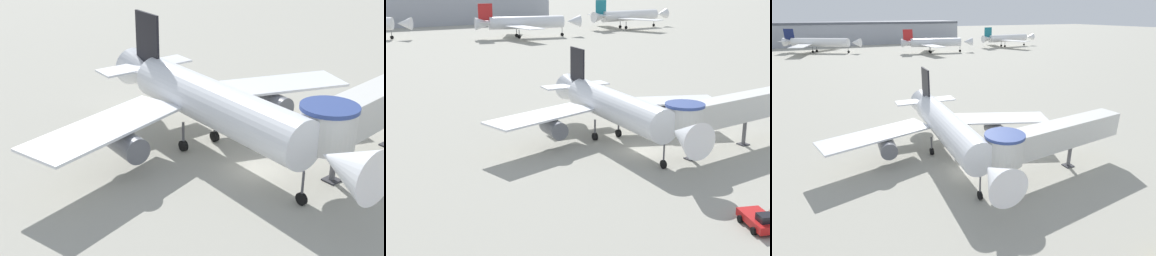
% 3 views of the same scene
% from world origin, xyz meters
% --- Properties ---
extents(ground_plane, '(800.00, 800.00, 0.00)m').
position_xyz_m(ground_plane, '(0.00, 0.00, 0.00)').
color(ground_plane, '#9E9B8E').
extents(main_airplane, '(30.68, 28.14, 9.96)m').
position_xyz_m(main_airplane, '(-0.30, 4.27, 4.21)').
color(main_airplane, silver).
rests_on(main_airplane, ground_plane).
extents(jet_bridge, '(18.93, 5.15, 6.30)m').
position_xyz_m(jet_bridge, '(8.26, -4.37, 4.61)').
color(jet_bridge, silver).
rests_on(jet_bridge, ground_plane).
extents(traffic_cone_starboard_wing, '(0.40, 0.40, 0.67)m').
position_xyz_m(traffic_cone_starboard_wing, '(11.49, 3.44, 0.32)').
color(traffic_cone_starboard_wing, black).
rests_on(traffic_cone_starboard_wing, ground_plane).
extents(background_jet_navy_tail, '(35.63, 35.10, 10.75)m').
position_xyz_m(background_jet_navy_tail, '(-14.61, 132.86, 4.71)').
color(background_jet_navy_tail, white).
rests_on(background_jet_navy_tail, ground_plane).
extents(background_jet_red_tail, '(33.81, 32.25, 10.69)m').
position_xyz_m(background_jet_red_tail, '(35.00, 109.89, 4.69)').
color(background_jet_red_tail, silver).
rests_on(background_jet_red_tail, ground_plane).
extents(background_jet_teal_tail, '(34.72, 35.89, 10.55)m').
position_xyz_m(background_jet_teal_tail, '(80.72, 119.46, 4.63)').
color(background_jet_teal_tail, white).
rests_on(background_jet_teal_tail, ground_plane).
extents(terminal_building, '(172.32, 27.58, 12.75)m').
position_xyz_m(terminal_building, '(-17.17, 175.00, 6.39)').
color(terminal_building, '#999EA8').
rests_on(terminal_building, ground_plane).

